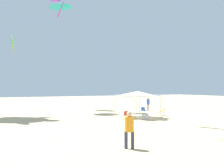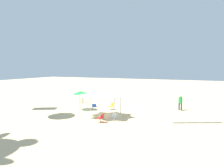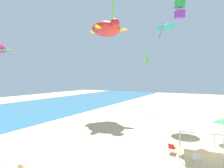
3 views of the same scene
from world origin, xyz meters
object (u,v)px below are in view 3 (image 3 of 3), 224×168
Objects in this scene: beach_umbrella at (223,121)px; kite_diamond_lime at (147,60)px; cooler_box at (196,158)px; kite_delta_teal at (166,26)px; kite_turtle_red at (107,29)px; folding_chair_right_of_tent at (172,147)px; kite_box_green at (180,9)px; canopy_tent at (199,125)px.

beach_umbrella is 0.81× the size of kite_diamond_lime.
kite_delta_teal is at bearing 23.24° from cooler_box.
beach_umbrella is at bearing 15.33° from kite_turtle_red.
kite_delta_teal reaches higher than folding_chair_right_of_tent.
kite_turtle_red is 2.40× the size of kite_box_green.
cooler_box is at bearing 177.53° from canopy_tent.
kite_box_green is at bearing 7.24° from kite_delta_teal.
kite_diamond_lime reaches higher than cooler_box.
kite_turtle_red reaches higher than beach_umbrella.
folding_chair_right_of_tent is (-0.92, 1.90, -1.86)m from canopy_tent.
canopy_tent is 4.18m from beach_umbrella.
kite_turtle_red is (9.72, 14.12, 11.53)m from canopy_tent.
kite_turtle_red is at bearing 105.88° from kite_delta_teal.
kite_diamond_lime reaches higher than canopy_tent.
cooler_box is at bearing 159.78° from beach_umbrella.
kite_box_green is at bearing 12.76° from cooler_box.
folding_chair_right_of_tent is at bearing -5.19° from kite_turtle_red.
cooler_box is 17.83m from kite_delta_teal.
kite_turtle_red is at bearing 69.48° from beach_umbrella.
kite_delta_teal is at bearing 55.55° from kite_box_green.
beach_umbrella is (3.75, -1.84, -0.24)m from canopy_tent.
kite_diamond_lime is 9.24m from kite_delta_teal.
beach_umbrella is at bearing -20.22° from cooler_box.
canopy_tent is at bearing 19.28° from kite_diamond_lime.
folding_chair_right_of_tent is at bearing 75.30° from cooler_box.
kite_diamond_lime is 0.84× the size of kite_delta_teal.
kite_diamond_lime is 0.96× the size of kite_box_green.
kite_turtle_red reaches higher than kite_delta_teal.
canopy_tent reaches higher than folding_chair_right_of_tent.
kite_box_green is (17.37, 3.93, 17.07)m from cooler_box.
cooler_box is at bearing 76.46° from kite_box_green.
beach_umbrella is 20.34m from kite_box_green.
kite_delta_teal is at bearing 47.94° from beach_umbrella.
beach_umbrella is 20.71m from kite_turtle_red.
canopy_tent is 1.39× the size of kite_diamond_lime.
folding_chair_right_of_tent is 16.91m from kite_delta_teal.
kite_box_green is (6.16, -0.88, 4.07)m from kite_delta_teal.
kite_box_green is at bearing 67.47° from kite_turtle_red.
folding_chair_right_of_tent reaches higher than cooler_box.
folding_chair_right_of_tent is 0.27× the size of kite_box_green.
beach_umbrella is 14.32m from kite_delta_teal.
kite_delta_teal is (9.80, 4.87, 10.86)m from canopy_tent.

